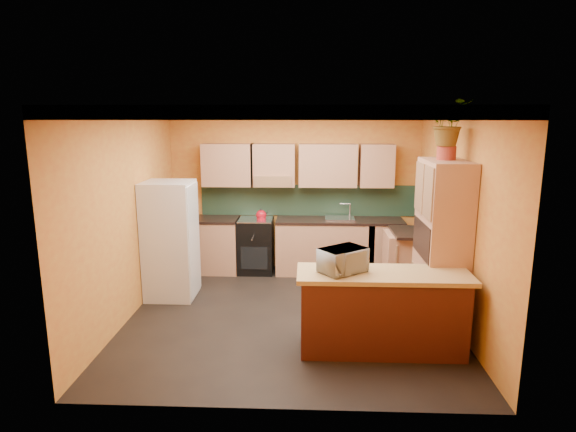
{
  "coord_description": "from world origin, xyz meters",
  "views": [
    {
      "loc": [
        0.23,
        -6.0,
        2.63
      ],
      "look_at": [
        -0.04,
        0.45,
        1.26
      ],
      "focal_mm": 30.0,
      "sensor_mm": 36.0,
      "label": 1
    }
  ],
  "objects_px": {
    "fridge": "(170,240)",
    "pantry": "(441,247)",
    "breakfast_bar": "(382,314)",
    "microwave": "(343,260)",
    "stove": "(256,245)",
    "base_cabinets_back": "(293,247)"
  },
  "relations": [
    {
      "from": "base_cabinets_back",
      "to": "fridge",
      "type": "height_order",
      "value": "fridge"
    },
    {
      "from": "base_cabinets_back",
      "to": "fridge",
      "type": "bearing_deg",
      "value": -145.63
    },
    {
      "from": "fridge",
      "to": "pantry",
      "type": "relative_size",
      "value": 0.81
    },
    {
      "from": "fridge",
      "to": "breakfast_bar",
      "type": "xyz_separation_m",
      "value": [
        2.82,
        -1.56,
        -0.41
      ]
    },
    {
      "from": "fridge",
      "to": "microwave",
      "type": "bearing_deg",
      "value": -33.43
    },
    {
      "from": "pantry",
      "to": "breakfast_bar",
      "type": "bearing_deg",
      "value": -140.79
    },
    {
      "from": "stove",
      "to": "pantry",
      "type": "height_order",
      "value": "pantry"
    },
    {
      "from": "pantry",
      "to": "microwave",
      "type": "bearing_deg",
      "value": -152.64
    },
    {
      "from": "stove",
      "to": "breakfast_bar",
      "type": "relative_size",
      "value": 0.51
    },
    {
      "from": "fridge",
      "to": "microwave",
      "type": "relative_size",
      "value": 3.49
    },
    {
      "from": "fridge",
      "to": "pantry",
      "type": "bearing_deg",
      "value": -14.36
    },
    {
      "from": "fridge",
      "to": "pantry",
      "type": "distance_m",
      "value": 3.72
    },
    {
      "from": "pantry",
      "to": "microwave",
      "type": "relative_size",
      "value": 4.31
    },
    {
      "from": "stove",
      "to": "microwave",
      "type": "height_order",
      "value": "microwave"
    },
    {
      "from": "stove",
      "to": "fridge",
      "type": "relative_size",
      "value": 0.54
    },
    {
      "from": "stove",
      "to": "pantry",
      "type": "distance_m",
      "value": 3.32
    },
    {
      "from": "fridge",
      "to": "breakfast_bar",
      "type": "height_order",
      "value": "fridge"
    },
    {
      "from": "breakfast_bar",
      "to": "stove",
      "type": "bearing_deg",
      "value": 121.9
    },
    {
      "from": "base_cabinets_back",
      "to": "stove",
      "type": "height_order",
      "value": "stove"
    },
    {
      "from": "pantry",
      "to": "breakfast_bar",
      "type": "relative_size",
      "value": 1.17
    },
    {
      "from": "breakfast_bar",
      "to": "microwave",
      "type": "bearing_deg",
      "value": 180.0
    },
    {
      "from": "base_cabinets_back",
      "to": "stove",
      "type": "distance_m",
      "value": 0.63
    }
  ]
}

